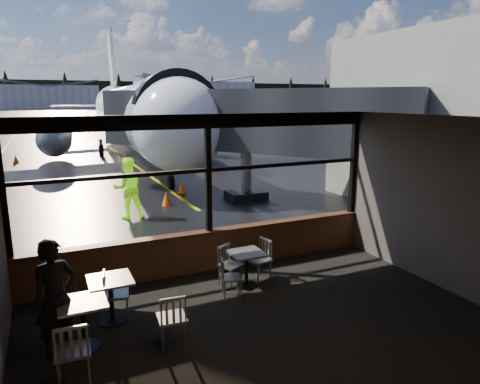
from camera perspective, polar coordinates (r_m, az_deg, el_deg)
ground_plane at (r=128.71m, az=-23.55°, el=9.67°), size 520.00×520.00×0.00m
carpet_floor at (r=7.50m, az=4.49°, el=-18.21°), size 8.00×6.00×0.01m
ceiling at (r=6.47m, az=5.02°, el=9.48°), size 8.00×6.00×0.04m
wall_right at (r=9.35m, az=26.65°, el=-1.76°), size 0.04×6.00×3.50m
wall_back at (r=4.62m, az=23.98°, el=-15.44°), size 8.00×0.04×3.50m
window_sill at (r=9.79m, az=-4.09°, el=-7.81°), size 8.00×0.28×0.90m
window_header at (r=9.20m, az=-4.37°, el=9.40°), size 8.00×0.18×0.30m
mullion_left at (r=8.80m, az=-29.12°, el=0.18°), size 0.12×0.12×2.60m
mullion_centre at (r=9.33m, az=-4.26°, el=2.33°), size 0.12×0.12×2.60m
mullion_right at (r=11.31m, az=14.89°, el=3.72°), size 0.12×0.12×2.60m
window_transom at (r=9.31m, az=-4.27°, el=2.94°), size 8.00×0.10×0.08m
airliner at (r=29.56m, az=-14.21°, el=14.68°), size 30.52×35.81×10.39m
jet_bridge at (r=15.73m, az=1.06°, el=6.92°), size 8.72×10.66×4.65m
cafe_table_near at (r=8.96m, az=0.86°, el=-10.26°), size 0.68×0.68×0.75m
cafe_table_mid at (r=7.94m, az=-16.78°, el=-13.69°), size 0.73×0.73×0.80m
cafe_table_left at (r=7.34m, az=-20.11°, el=-16.27°), size 0.72×0.72×0.79m
chair_near_e at (r=9.23m, az=2.51°, el=-9.05°), size 0.61×0.61×0.90m
chair_near_w at (r=8.50m, az=-1.21°, el=-11.37°), size 0.53×0.53×0.80m
chair_near_n at (r=9.00m, az=-1.28°, el=-9.77°), size 0.62×0.62×0.85m
chair_mid_s at (r=7.06m, az=-9.10°, el=-16.29°), size 0.54×0.54×0.90m
chair_mid_w at (r=8.02m, az=-16.16°, el=-13.05°), size 0.56×0.56×0.89m
chair_left_s at (r=6.56m, az=-21.42°, el=-19.16°), size 0.55×0.55×0.97m
passenger at (r=7.16m, az=-23.35°, el=-12.77°), size 0.77×0.65×1.81m
ground_crew at (r=14.29m, az=-14.71°, el=0.53°), size 0.98×0.77×1.98m
cone_nose at (r=15.80m, az=-9.78°, el=-0.87°), size 0.36×0.36×0.50m
cone_wing at (r=29.04m, az=-27.73°, el=3.89°), size 0.36×0.36×0.50m
terminal_annex at (r=17.27m, az=25.52°, el=8.46°), size 5.00×7.00×6.00m
hangar_mid at (r=193.65m, az=-24.21°, el=11.67°), size 38.00×15.00×10.00m
hangar_right at (r=197.04m, az=-6.07°, el=12.94°), size 50.00×20.00×12.00m
fuel_tank_c at (r=190.74m, az=-27.19°, el=10.80°), size 8.00×8.00×6.00m
treeline at (r=218.65m, az=-24.34°, el=11.88°), size 360.00×3.00×12.00m
cone_extra at (r=17.72m, az=-7.72°, el=0.65°), size 0.36×0.36×0.51m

